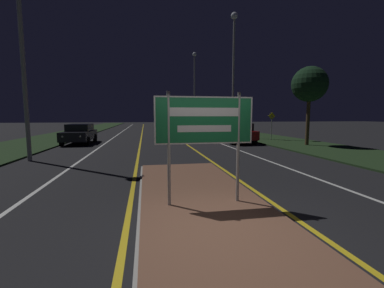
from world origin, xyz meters
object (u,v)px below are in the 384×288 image
streetlight_left_near (19,5)px  streetlight_right_near (234,56)px  car_receding_1 (177,126)px  warning_sign (272,123)px  streetlight_right_far (194,78)px  car_approaching_0 (80,133)px  highway_sign (205,125)px  car_receding_0 (237,132)px

streetlight_left_near → streetlight_right_near: size_ratio=0.93×
car_receding_1 → warning_sign: size_ratio=1.82×
streetlight_left_near → streetlight_right_far: (12.56, 25.73, 0.88)m
streetlight_right_near → warning_sign: 6.87m
streetlight_right_far → car_receding_1: (-3.55, -7.46, -6.82)m
car_receding_1 → streetlight_right_far: bearing=64.5°
streetlight_right_near → streetlight_right_far: streetlight_right_far is taller
car_approaching_0 → highway_sign: bearing=-67.6°
car_receding_0 → streetlight_right_far: bearing=88.4°
streetlight_right_near → warning_sign: size_ratio=4.87×
highway_sign → warning_sign: size_ratio=1.09×
streetlight_left_near → streetlight_right_near: streetlight_right_near is taller
car_receding_0 → warning_sign: size_ratio=1.82×
car_receding_0 → car_receding_1: bearing=103.5°
highway_sign → car_receding_1: 25.62m
highway_sign → car_approaching_0: (-6.02, 14.58, -1.09)m
highway_sign → streetlight_right_near: 18.76m
streetlight_left_near → car_approaching_0: streetlight_left_near is taller
streetlight_right_near → streetlight_right_far: size_ratio=0.96×
streetlight_right_far → car_receding_0: streetlight_right_far is taller
car_receding_0 → streetlight_left_near: bearing=-154.4°
warning_sign → streetlight_left_near: bearing=-156.0°
highway_sign → streetlight_left_near: size_ratio=0.24×
car_receding_1 → car_approaching_0: car_receding_1 is taller
car_receding_1 → warning_sign: 13.08m
highway_sign → car_receding_0: size_ratio=0.60×
highway_sign → car_receding_0: highway_sign is taller
streetlight_left_near → warning_sign: (15.34, 6.84, -5.27)m
streetlight_right_near → streetlight_left_near: bearing=-143.6°
streetlight_right_near → warning_sign: streetlight_right_near is taller
highway_sign → streetlight_left_near: bearing=131.8°
car_receding_0 → car_approaching_0: bearing=171.9°
highway_sign → streetlight_right_far: 33.98m
streetlight_left_near → warning_sign: bearing=24.0°
streetlight_right_near → car_approaching_0: bearing=-170.3°
highway_sign → streetlight_right_far: bearing=79.5°
car_receding_0 → car_receding_1: car_receding_0 is taller
car_receding_1 → streetlight_left_near: bearing=-116.2°
highway_sign → streetlight_right_far: streetlight_right_far is taller
car_receding_1 → streetlight_right_near: bearing=-65.7°
streetlight_right_far → warning_sign: streetlight_right_far is taller
car_approaching_0 → warning_sign: 14.95m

